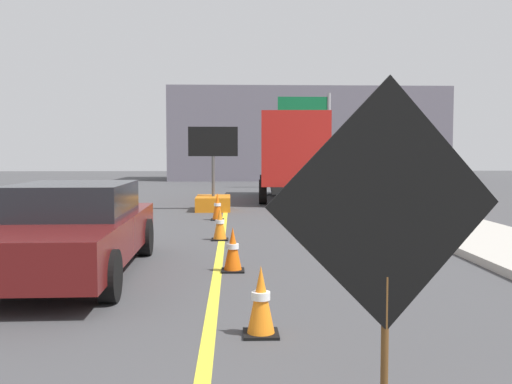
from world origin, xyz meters
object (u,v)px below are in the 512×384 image
box_truck (292,155)px  traffic_cone_curbside (217,207)px  roadwork_sign (387,211)px  pickup_car (71,229)px  traffic_cone_mid_lane (233,250)px  arrow_board_trailer (213,195)px  traffic_cone_far_lane (220,224)px  highway_guide_sign (314,123)px  traffic_cone_near_sign (261,301)px

box_truck → traffic_cone_curbside: 7.58m
roadwork_sign → pickup_car: size_ratio=0.46×
pickup_car → traffic_cone_mid_lane: (2.46, 0.13, -0.36)m
roadwork_sign → arrow_board_trailer: bearing=96.2°
box_truck → traffic_cone_far_lane: bearing=-103.7°
highway_guide_sign → traffic_cone_far_lane: bearing=-103.9°
pickup_car → box_truck: bearing=71.3°
arrow_board_trailer → traffic_cone_curbside: size_ratio=3.56×
pickup_car → traffic_cone_far_lane: (2.18, 3.42, -0.36)m
traffic_cone_far_lane → traffic_cone_near_sign: bearing=-85.0°
traffic_cone_mid_lane → traffic_cone_curbside: bearing=93.5°
pickup_car → traffic_cone_far_lane: bearing=57.6°
highway_guide_sign → traffic_cone_near_sign: highway_guide_sign is taller
traffic_cone_far_lane → arrow_board_trailer: bearing=93.2°
highway_guide_sign → traffic_cone_curbside: 15.58m
traffic_cone_mid_lane → box_truck: bearing=80.6°
traffic_cone_far_lane → traffic_cone_curbside: 3.72m
traffic_cone_mid_lane → traffic_cone_curbside: (-0.43, 7.02, 0.03)m
roadwork_sign → pickup_car: bearing=123.6°
highway_guide_sign → traffic_cone_curbside: size_ratio=6.60×
roadwork_sign → highway_guide_sign: highway_guide_sign is taller
arrow_board_trailer → highway_guide_sign: highway_guide_sign is taller
pickup_car → traffic_cone_far_lane: size_ratio=7.35×
arrow_board_trailer → traffic_cone_near_sign: arrow_board_trailer is taller
traffic_cone_near_sign → traffic_cone_far_lane: 6.53m
roadwork_sign → traffic_cone_near_sign: roadwork_sign is taller
highway_guide_sign → traffic_cone_mid_lane: (-4.25, -21.56, -3.08)m
arrow_board_trailer → box_truck: 5.19m
box_truck → traffic_cone_near_sign: box_truck is taller
box_truck → highway_guide_sign: bearing=75.7°
traffic_cone_near_sign → traffic_cone_far_lane: bearing=95.0°
highway_guide_sign → traffic_cone_far_lane: 19.06m
traffic_cone_near_sign → traffic_cone_curbside: bearing=94.0°
traffic_cone_mid_lane → traffic_cone_far_lane: size_ratio=1.01×
roadwork_sign → traffic_cone_mid_lane: bearing=100.6°
traffic_cone_near_sign → box_truck: bearing=83.3°
pickup_car → traffic_cone_near_sign: size_ratio=7.11×
roadwork_sign → pickup_car: roadwork_sign is taller
arrow_board_trailer → traffic_cone_far_lane: size_ratio=3.90×
pickup_car → traffic_cone_far_lane: pickup_car is taller
pickup_car → highway_guide_sign: 22.86m
arrow_board_trailer → traffic_cone_curbside: bearing=-85.7°
highway_guide_sign → traffic_cone_curbside: bearing=-107.9°
arrow_board_trailer → traffic_cone_near_sign: size_ratio=3.77×
traffic_cone_mid_lane → traffic_cone_far_lane: (-0.28, 3.30, -0.00)m
arrow_board_trailer → box_truck: (2.95, 4.05, 1.31)m
traffic_cone_curbside → traffic_cone_far_lane: bearing=-87.6°
traffic_cone_mid_lane → traffic_cone_curbside: 7.03m
box_truck → traffic_cone_near_sign: bearing=-96.7°
pickup_car → highway_guide_sign: (6.71, 21.68, 2.72)m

